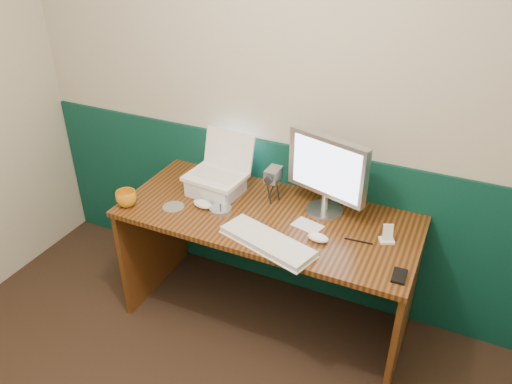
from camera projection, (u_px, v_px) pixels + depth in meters
The scene contains 18 objects.
back_wall at pixel (300, 104), 2.70m from camera, with size 3.50×0.04×2.50m, color beige.
wainscot at pixel (294, 220), 3.07m from camera, with size 3.48×0.02×1.00m, color #073026.
desk at pixel (267, 269), 2.86m from camera, with size 1.60×0.70×0.75m, color #321B09.
laptop_riser at pixel (216, 186), 2.84m from camera, with size 0.28×0.23×0.10m, color silver.
laptop at pixel (215, 158), 2.75m from camera, with size 0.32×0.24×0.26m, color white, non-canonical shape.
monitor at pixel (327, 174), 2.58m from camera, with size 0.46×0.13×0.46m, color #B8B8BE, non-canonical shape.
keyboard at pixel (267, 242), 2.43m from camera, with size 0.49×0.16×0.03m, color white.
mouse_right at pixel (318, 238), 2.46m from camera, with size 0.11×0.07×0.04m, color white.
mouse_left at pixel (203, 204), 2.73m from camera, with size 0.12×0.07×0.04m, color silver.
mug at pixel (126, 198), 2.73m from camera, with size 0.11×0.11×0.09m, color orange.
camcorder at pixel (273, 186), 2.74m from camera, with size 0.09×0.13×0.19m, color #A0A1A5, non-canonical shape.
cd_spindle at pixel (221, 210), 2.69m from camera, with size 0.12×0.12×0.02m, color silver.
cd_loose_a at pixel (173, 207), 2.74m from camera, with size 0.12×0.12×0.00m, color #B0B7C0.
pen at pixel (359, 241), 2.46m from camera, with size 0.01×0.01×0.14m, color black.
papers at pixel (308, 226), 2.58m from camera, with size 0.15×0.10×0.00m, color silver.
dock at pixel (387, 240), 2.46m from camera, with size 0.07×0.05×0.01m, color white.
music_player at pixel (388, 232), 2.43m from camera, with size 0.05×0.01×0.09m, color white.
pda at pixel (399, 276), 2.23m from camera, with size 0.06×0.11×0.01m, color black.
Camera 1 is at (0.86, -0.68, 2.22)m, focal length 35.00 mm.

